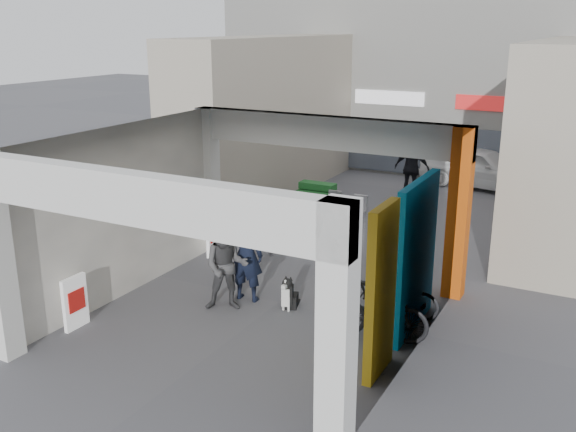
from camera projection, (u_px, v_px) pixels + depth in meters
The scene contains 21 objects.
ground at pixel (278, 302), 12.89m from camera, with size 90.00×90.00×0.00m, color #515156.
arcade_canopy at pixel (282, 206), 11.29m from camera, with size 6.40×6.45×6.40m.
far_building at pixel (461, 63), 23.57m from camera, with size 18.00×4.08×8.00m.
plaza_bldg_left at pixel (268, 117), 20.53m from camera, with size 2.00×9.00×5.00m, color #A19886.
plaza_bldg_right at pixel (571, 140), 16.49m from camera, with size 2.00×9.00×5.00m, color #A19886.
bollard_left at pixel (270, 238), 15.36m from camera, with size 0.09×0.09×0.88m, color gray.
bollard_center at pixel (323, 247), 14.66m from camera, with size 0.09×0.09×0.96m, color gray.
bollard_right at pixel (390, 257), 14.06m from camera, with size 0.09×0.09×0.91m, color gray.
advert_board_near at pixel (75, 302), 11.69m from camera, with size 0.10×0.55×1.00m.
advert_board_far at pixel (212, 235), 15.40m from camera, with size 0.20×0.55×1.00m.
cafe_set at pixel (333, 216), 17.55m from camera, with size 1.49×1.20×0.90m.
produce_stand at pixel (315, 201), 18.95m from camera, with size 1.31×0.71×0.86m.
crate_stack at pixel (410, 202), 19.12m from camera, with size 0.50×0.42×0.56m.
border_collie at pixel (289, 295), 12.55m from camera, with size 0.26×0.50×0.69m.
man_with_dog at pixel (246, 254), 12.76m from camera, with size 0.71×0.46×1.94m, color black.
man_back_turned at pixel (226, 266), 12.36m from camera, with size 0.87×0.68×1.78m, color #3D3D40.
man_elderly at pixel (396, 276), 12.05m from camera, with size 0.81×0.53×1.65m, color #50709C.
man_crates at pixel (412, 168), 20.29m from camera, with size 1.15×0.48×1.96m, color black.
bicycle_front at pixel (395, 294), 12.20m from camera, with size 0.60×1.71×0.90m, color black.
bicycle_rear at pixel (378, 311), 11.24m from camera, with size 0.51×1.80×1.08m, color black.
white_van at pixel (481, 167), 21.73m from camera, with size 1.64×4.07×1.39m, color white.
Camera 1 is at (5.72, -10.37, 5.39)m, focal length 40.00 mm.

